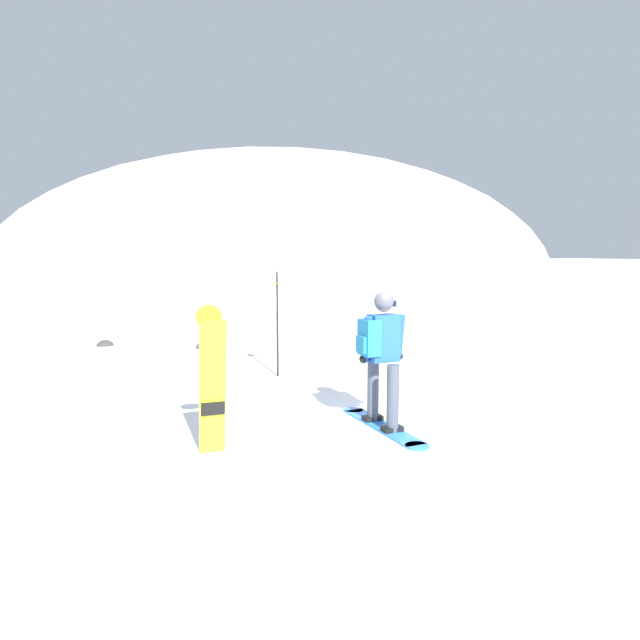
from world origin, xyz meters
The scene contains 7 objects.
ground_plane centered at (0.00, 0.00, 0.00)m, with size 300.00×300.00×0.00m, color white.
ridge_peak_main centered at (7.21, 32.59, 0.00)m, with size 38.19×34.37×17.95m.
snowboarder_main centered at (-0.42, 0.11, 0.92)m, with size 0.64×1.83×1.71m.
spare_snowboard centered at (-2.52, -0.16, 0.83)m, with size 0.28×0.34×1.63m.
piste_marker_near centered at (-0.86, 3.36, 1.09)m, with size 0.20×0.20×1.90m.
rock_dark centered at (-1.60, 6.68, 0.00)m, with size 0.59×0.50×0.41m.
rock_mid centered at (-3.85, 7.81, 0.00)m, with size 0.39×0.33×0.27m.
Camera 1 is at (-3.36, -5.96, 2.18)m, focal length 31.09 mm.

